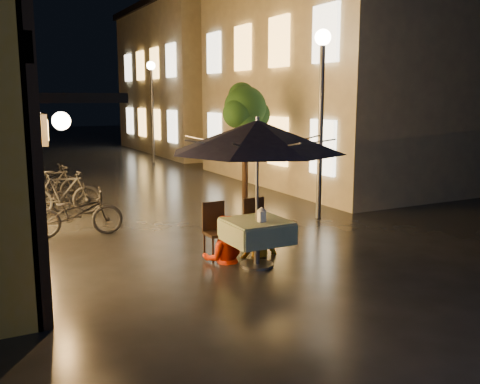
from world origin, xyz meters
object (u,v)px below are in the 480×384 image
streetlamp_near (322,90)px  cafe_table (257,231)px  table_lantern (262,214)px  bicycle_0 (76,213)px  person_yellow (258,217)px  patio_umbrella (257,136)px  person_orange (224,217)px

streetlamp_near → cafe_table: streetlamp_near is taller
table_lantern → bicycle_0: table_lantern is taller
cafe_table → table_lantern: size_ratio=3.96×
person_yellow → bicycle_0: bearing=-43.7°
patio_umbrella → table_lantern: 1.24m
patio_umbrella → person_yellow: patio_umbrella is taller
streetlamp_near → person_orange: 4.44m
streetlamp_near → bicycle_0: streetlamp_near is taller
table_lantern → bicycle_0: (-2.28, 3.48, -0.44)m
patio_umbrella → bicycle_0: patio_umbrella is taller
table_lantern → bicycle_0: size_ratio=0.14×
table_lantern → bicycle_0: 4.18m
patio_umbrella → table_lantern: (0.00, -0.15, -1.23)m
streetlamp_near → bicycle_0: size_ratio=2.33×
cafe_table → bicycle_0: bicycle_0 is taller
table_lantern → streetlamp_near: bearing=41.0°
streetlamp_near → table_lantern: 4.46m
person_yellow → bicycle_0: 3.83m
person_orange → person_yellow: person_orange is taller
streetlamp_near → table_lantern: bearing=-139.0°
streetlamp_near → person_orange: bearing=-149.9°
table_lantern → patio_umbrella: bearing=90.0°
cafe_table → person_orange: size_ratio=0.65×
table_lantern → person_yellow: bearing=64.6°
streetlamp_near → patio_umbrella: size_ratio=1.49×
person_orange → person_yellow: (0.68, 0.01, -0.07)m
streetlamp_near → person_orange: (-3.36, -1.95, -2.15)m
bicycle_0 → person_orange: bearing=-137.3°
person_orange → table_lantern: bearing=137.7°
bicycle_0 → person_yellow: bearing=-128.8°
table_lantern → bicycle_0: bearing=123.2°
table_lantern → person_yellow: size_ratio=0.18×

